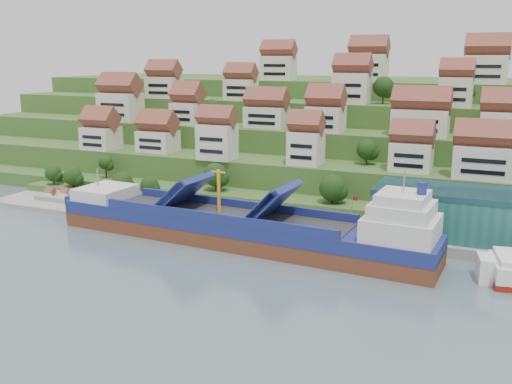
% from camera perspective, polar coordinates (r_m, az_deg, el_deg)
% --- Properties ---
extents(ground, '(300.00, 300.00, 0.00)m').
position_cam_1_polar(ground, '(122.05, 0.00, -5.31)').
color(ground, slate).
rests_on(ground, ground).
extents(quay, '(180.00, 14.00, 2.20)m').
position_cam_1_polar(quay, '(129.39, 10.88, -3.96)').
color(quay, gray).
rests_on(quay, ground).
extents(pebble_beach, '(45.00, 20.00, 1.00)m').
position_cam_1_polar(pebble_beach, '(162.26, -17.28, -1.03)').
color(pebble_beach, gray).
rests_on(pebble_beach, ground).
extents(hillside, '(260.00, 128.00, 31.00)m').
position_cam_1_polar(hillside, '(216.39, 11.21, 5.52)').
color(hillside, '#2D4C1E').
rests_on(hillside, ground).
extents(hillside_village, '(156.62, 63.68, 29.12)m').
position_cam_1_polar(hillside_village, '(171.31, 9.28, 8.05)').
color(hillside_village, beige).
rests_on(hillside_village, ground).
extents(hillside_trees, '(144.49, 62.28, 30.82)m').
position_cam_1_polar(hillside_trees, '(158.60, 3.04, 4.50)').
color(hillside_trees, '#1D3D14').
rests_on(hillside_trees, ground).
extents(flagpole, '(1.28, 0.16, 8.00)m').
position_cam_1_polar(flagpole, '(123.53, 9.61, -1.94)').
color(flagpole, gray).
rests_on(flagpole, quay).
extents(beach_huts, '(14.40, 3.70, 2.20)m').
position_cam_1_polar(beach_huts, '(162.29, -18.14, -0.51)').
color(beach_huts, white).
rests_on(beach_huts, pebble_beach).
extents(cargo_ship, '(85.36, 17.39, 18.90)m').
position_cam_1_polar(cargo_ship, '(121.18, -0.94, -3.70)').
color(cargo_ship, '#5C2E1C').
rests_on(cargo_ship, ground).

